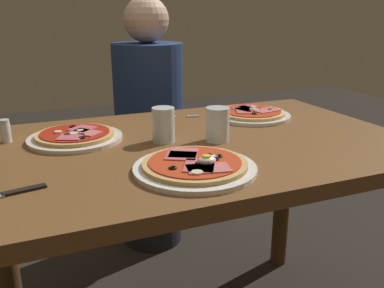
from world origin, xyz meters
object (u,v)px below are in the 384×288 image
at_px(dining_table, 196,179).
at_px(fork, 174,117).
at_px(pizza_foreground, 195,166).
at_px(pizza_across_left, 251,114).
at_px(water_glass_near, 217,126).
at_px(diner_person, 150,134).
at_px(water_glass_far, 163,127).
at_px(pizza_across_right, 75,136).
at_px(salt_shaker, 5,131).
at_px(knife, 4,194).

height_order(dining_table, fork, fork).
relative_size(pizza_foreground, pizza_across_left, 1.07).
bearing_deg(fork, water_glass_near, -86.01).
xyz_separation_m(water_glass_near, diner_person, (0.03, 0.79, -0.24)).
height_order(water_glass_far, diner_person, diner_person).
xyz_separation_m(water_glass_near, water_glass_far, (-0.15, 0.05, 0.00)).
relative_size(pizza_across_right, fork, 1.73).
bearing_deg(pizza_across_right, dining_table, -23.97).
xyz_separation_m(pizza_across_left, water_glass_near, (-0.24, -0.21, 0.03)).
distance_m(salt_shaker, diner_person, 0.85).
bearing_deg(fork, water_glass_far, -116.16).
bearing_deg(pizza_foreground, pizza_across_right, 122.17).
height_order(pizza_across_left, pizza_across_right, same).
xyz_separation_m(dining_table, water_glass_near, (0.06, -0.02, 0.16)).
distance_m(pizza_foreground, pizza_across_left, 0.56).
bearing_deg(pizza_foreground, water_glass_near, 51.95).
bearing_deg(water_glass_far, pizza_across_left, 22.07).
height_order(pizza_across_left, fork, pizza_across_left).
relative_size(pizza_across_right, water_glass_near, 2.76).
height_order(pizza_foreground, water_glass_far, water_glass_far).
xyz_separation_m(pizza_across_right, water_glass_far, (0.23, -0.11, 0.03)).
relative_size(pizza_across_left, pizza_across_right, 1.01).
relative_size(water_glass_near, salt_shaker, 1.47).
xyz_separation_m(fork, salt_shaker, (-0.54, -0.09, 0.03)).
bearing_deg(water_glass_near, fork, 93.99).
relative_size(water_glass_near, water_glass_far, 0.98).
height_order(pizza_across_right, water_glass_far, water_glass_far).
bearing_deg(dining_table, pizza_across_left, 32.34).
bearing_deg(water_glass_far, diner_person, 76.36).
height_order(pizza_across_left, water_glass_near, water_glass_near).
distance_m(water_glass_near, water_glass_far, 0.16).
distance_m(water_glass_near, knife, 0.59).
bearing_deg(salt_shaker, fork, 8.94).
relative_size(water_glass_far, knife, 0.51).
bearing_deg(water_glass_near, knife, -163.03).
xyz_separation_m(water_glass_near, knife, (-0.57, -0.17, -0.04)).
height_order(pizza_foreground, knife, pizza_foreground).
bearing_deg(pizza_across_left, salt_shaker, 179.07).
height_order(dining_table, water_glass_far, water_glass_far).
distance_m(pizza_across_right, water_glass_far, 0.26).
distance_m(fork, diner_person, 0.52).
distance_m(pizza_across_left, salt_shaker, 0.80).
distance_m(pizza_across_right, fork, 0.39).
relative_size(pizza_across_left, salt_shaker, 4.09).
distance_m(dining_table, pizza_across_right, 0.37).
xyz_separation_m(dining_table, fork, (0.04, 0.29, 0.12)).
bearing_deg(pizza_foreground, salt_shaker, 134.63).
height_order(pizza_foreground, pizza_across_right, pizza_foreground).
bearing_deg(fork, salt_shaker, -171.06).
xyz_separation_m(fork, knife, (-0.55, -0.48, 0.00)).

